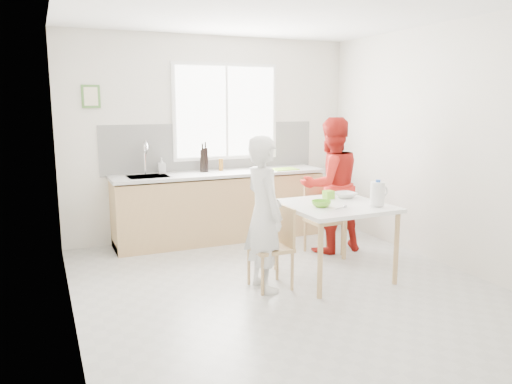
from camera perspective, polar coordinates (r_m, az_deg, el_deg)
ground at (r=5.10m, az=3.45°, el=-10.85°), size 4.50×4.50×0.00m
room_shell at (r=4.76m, az=3.66°, el=7.93°), size 4.50×4.50×4.50m
window at (r=6.88m, az=-3.43°, el=9.13°), size 1.50×0.06×1.30m
backsplash at (r=6.86m, az=-5.00°, el=5.13°), size 3.00×0.02×0.65m
picture_frame at (r=6.49m, az=-18.36°, el=10.33°), size 0.22×0.03×0.28m
kitchen_counter at (r=6.70m, az=-4.13°, el=-1.96°), size 2.84×0.64×1.37m
dining_table at (r=5.27m, az=8.99°, el=-2.24°), size 1.04×1.04×0.79m
chair_left at (r=4.99m, az=2.28°, el=-5.86°), size 0.39×0.39×0.82m
chair_far at (r=6.17m, az=7.46°, el=-2.74°), size 0.39×0.39×0.83m
person_white at (r=4.86m, az=0.92°, el=-2.52°), size 0.38×0.56×1.52m
person_red at (r=6.17m, az=8.51°, el=0.75°), size 0.82×0.64×1.66m
bowl_green at (r=5.10m, az=7.46°, el=-1.33°), size 0.20×0.20×0.06m
bowl_white at (r=5.61m, az=10.16°, el=-0.35°), size 0.25×0.25×0.06m
milk_jug at (r=5.19m, az=13.75°, el=-0.13°), size 0.20×0.15×0.26m
green_box at (r=5.52m, az=8.28°, el=-0.30°), size 0.10×0.10×0.09m
spoon at (r=5.03m, az=9.65°, el=-1.80°), size 0.15×0.07×0.01m
cutting_board at (r=6.85m, az=3.25°, el=2.63°), size 0.36×0.26×0.01m
wine_bottle_a at (r=6.64m, az=-5.78°, el=3.69°), size 0.07×0.07×0.32m
wine_bottle_b at (r=6.62m, az=-6.13°, el=3.58°), size 0.07×0.07×0.30m
jar_amber at (r=6.74m, az=-4.02°, el=3.13°), size 0.06×0.06×0.16m
soap_bottle at (r=6.56m, az=-10.73°, el=2.98°), size 0.10×0.10×0.21m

